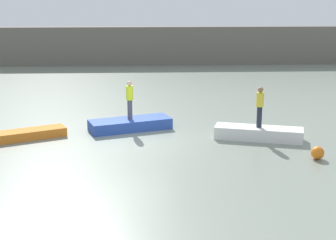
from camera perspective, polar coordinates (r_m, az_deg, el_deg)
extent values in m
plane|color=gray|center=(21.46, -3.16, -2.44)|extent=(120.00, 120.00, 0.00)
cube|color=#666056|center=(43.67, -3.01, 8.28)|extent=(80.00, 1.20, 3.20)
cube|color=orange|center=(22.60, -16.31, -1.65)|extent=(3.95, 2.48, 0.38)
cube|color=#2B4CAD|center=(23.30, -4.25, -0.48)|extent=(3.90, 2.41, 0.49)
cube|color=white|center=(22.05, 10.09, -1.47)|extent=(3.82, 2.00, 0.53)
cylinder|color=#4C4C56|center=(23.14, -4.28, 1.18)|extent=(0.22, 0.22, 0.89)
cylinder|color=#D8F226|center=(22.98, -4.31, 3.03)|extent=(0.32, 0.32, 0.63)
sphere|color=beige|center=(22.90, -4.33, 4.08)|extent=(0.22, 0.22, 0.22)
cylinder|color=#232838|center=(21.86, 10.17, 0.34)|extent=(0.22, 0.22, 0.90)
cylinder|color=yellow|center=(21.70, 10.25, 2.26)|extent=(0.32, 0.32, 0.60)
sphere|color=#936B4C|center=(21.62, 10.30, 3.34)|extent=(0.23, 0.23, 0.23)
sphere|color=orange|center=(19.99, 16.36, -3.54)|extent=(0.50, 0.50, 0.50)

